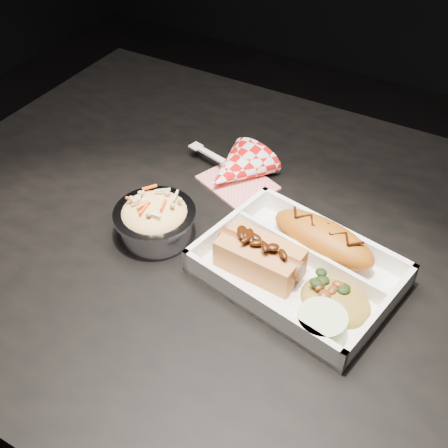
{
  "coord_description": "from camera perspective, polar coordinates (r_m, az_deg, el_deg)",
  "views": [
    {
      "loc": [
        0.21,
        -0.53,
        1.31
      ],
      "look_at": [
        -0.07,
        -0.05,
        0.81
      ],
      "focal_mm": 45.0,
      "sensor_mm": 36.0,
      "label": 1
    }
  ],
  "objects": [
    {
      "name": "dining_table",
      "position": [
        0.86,
        5.57,
        -6.81
      ],
      "size": [
        1.2,
        0.8,
        0.75
      ],
      "color": "black",
      "rests_on": "ground"
    },
    {
      "name": "fried_rice_mound",
      "position": [
        0.72,
        11.37,
        -7.07
      ],
      "size": [
        0.1,
        0.09,
        0.03
      ],
      "primitive_type": "ellipsoid",
      "rotation": [
        0.0,
        0.0,
        -0.19
      ],
      "color": "#AA8831",
      "rests_on": "food_tray"
    },
    {
      "name": "napkin_fork",
      "position": [
        0.91,
        1.17,
        5.48
      ],
      "size": [
        0.18,
        0.14,
        0.1
      ],
      "rotation": [
        0.0,
        0.0,
        -0.23
      ],
      "color": "red",
      "rests_on": "dining_table"
    },
    {
      "name": "food_tray",
      "position": [
        0.76,
        7.55,
        -4.84
      ],
      "size": [
        0.28,
        0.22,
        0.04
      ],
      "rotation": [
        0.0,
        0.0,
        -0.19
      ],
      "color": "white",
      "rests_on": "dining_table"
    },
    {
      "name": "cupcake_liner",
      "position": [
        0.69,
        9.85,
        -9.98
      ],
      "size": [
        0.06,
        0.06,
        0.03
      ],
      "primitive_type": "cylinder",
      "color": "beige",
      "rests_on": "food_tray"
    },
    {
      "name": "fried_pastry",
      "position": [
        0.77,
        10.01,
        -1.48
      ],
      "size": [
        0.16,
        0.09,
        0.05
      ],
      "primitive_type": "ellipsoid",
      "rotation": [
        0.0,
        0.0,
        -0.19
      ],
      "color": "#AD5911",
      "rests_on": "food_tray"
    },
    {
      "name": "hotdog",
      "position": [
        0.74,
        3.67,
        -3.16
      ],
      "size": [
        0.12,
        0.06,
        0.06
      ],
      "rotation": [
        0.0,
        0.0,
        -0.06
      ],
      "color": "#C68043",
      "rests_on": "food_tray"
    },
    {
      "name": "foil_coleslaw_cup",
      "position": [
        0.8,
        -7.03,
        0.59
      ],
      "size": [
        0.12,
        0.12,
        0.07
      ],
      "color": "silver",
      "rests_on": "dining_table"
    }
  ]
}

